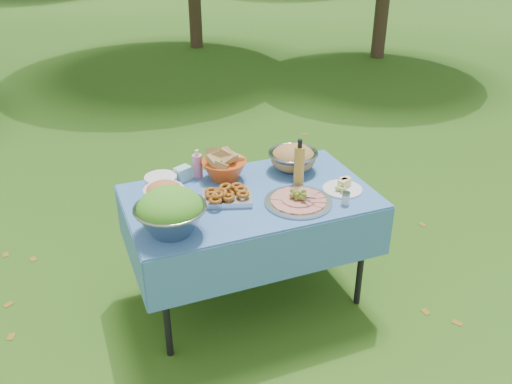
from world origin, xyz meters
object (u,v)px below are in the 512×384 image
at_px(salad_bowl, 170,212).
at_px(charcuterie_platter, 298,196).
at_px(pasta_bowl_steel, 293,158).
at_px(bread_bowl, 224,165).
at_px(oil_bottle, 299,162).
at_px(picnic_table, 250,248).
at_px(plate_stack, 161,181).

height_order(salad_bowl, charcuterie_platter, salad_bowl).
height_order(pasta_bowl_steel, charcuterie_platter, pasta_bowl_steel).
relative_size(bread_bowl, oil_bottle, 0.96).
distance_m(picnic_table, pasta_bowl_steel, 0.65).
relative_size(salad_bowl, plate_stack, 1.91).
bearing_deg(charcuterie_platter, oil_bottle, 64.27).
xyz_separation_m(picnic_table, charcuterie_platter, (0.23, -0.19, 0.43)).
height_order(picnic_table, plate_stack, plate_stack).
distance_m(bread_bowl, charcuterie_platter, 0.55).
xyz_separation_m(plate_stack, charcuterie_platter, (0.69, -0.51, 0.01)).
bearing_deg(plate_stack, oil_bottle, -19.15).
bearing_deg(salad_bowl, picnic_table, 23.49).
distance_m(picnic_table, salad_bowl, 0.77).
xyz_separation_m(pasta_bowl_steel, charcuterie_platter, (-0.16, -0.42, -0.04)).
relative_size(picnic_table, charcuterie_platter, 3.68).
xyz_separation_m(plate_stack, oil_bottle, (0.80, -0.28, 0.11)).
distance_m(salad_bowl, oil_bottle, 0.91).
bearing_deg(oil_bottle, charcuterie_platter, -115.73).
height_order(salad_bowl, bread_bowl, salad_bowl).
bearing_deg(bread_bowl, pasta_bowl_steel, -5.22).
bearing_deg(plate_stack, picnic_table, -34.14).
height_order(salad_bowl, oil_bottle, oil_bottle).
bearing_deg(bread_bowl, charcuterie_platter, -57.09).
bearing_deg(oil_bottle, bread_bowl, 150.38).
bearing_deg(charcuterie_platter, bread_bowl, 122.91).
distance_m(plate_stack, pasta_bowl_steel, 0.86).
bearing_deg(charcuterie_platter, picnic_table, 140.10).
relative_size(plate_stack, pasta_bowl_steel, 0.63).
height_order(picnic_table, charcuterie_platter, charcuterie_platter).
bearing_deg(oil_bottle, picnic_table, -173.96).
bearing_deg(picnic_table, oil_bottle, 6.04).
distance_m(salad_bowl, charcuterie_platter, 0.77).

